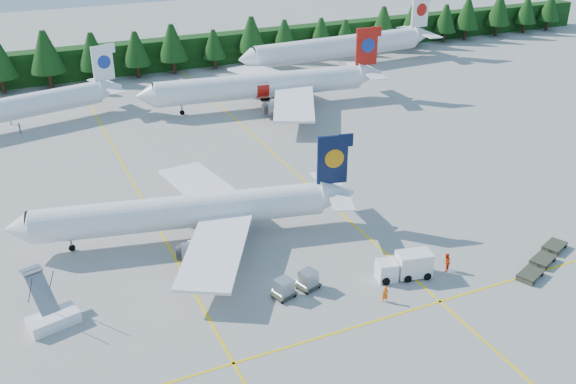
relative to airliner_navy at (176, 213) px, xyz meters
name	(u,v)px	position (x,y,z in m)	size (l,w,h in m)	color
ground	(350,283)	(12.67, -14.91, -3.11)	(320.00, 320.00, 0.00)	#A2A29D
taxi_stripe_a	(154,220)	(-1.33, 5.09, -3.10)	(0.25, 120.00, 0.01)	yellow
taxi_stripe_b	(313,188)	(18.67, 5.09, -3.10)	(0.25, 120.00, 0.01)	yellow
taxi_stripe_cross	(384,318)	(12.67, -20.91, -3.10)	(80.00, 0.25, 0.01)	yellow
treeline_hedge	(146,56)	(12.67, 67.09, -0.11)	(220.00, 4.00, 6.00)	black
airliner_navy	(176,213)	(0.00, 0.00, 0.00)	(35.19, 28.67, 10.34)	white
airliner_red	(256,86)	(24.08, 37.24, 0.50)	(41.19, 33.72, 12.00)	white
airliner_far_right	(332,47)	(47.51, 54.44, 0.91)	(44.16, 6.66, 12.83)	white
airstairs	(52,316)	(-13.83, -9.61, -2.29)	(4.59, 6.23, 3.76)	white
service_truck	(404,266)	(17.88, -16.08, -1.85)	(5.55, 2.98, 2.54)	white
dolly_train	(543,259)	(31.98, -19.78, -2.60)	(9.27, 5.62, 0.16)	#373A2A
uld_pair	(296,283)	(7.31, -14.21, -2.05)	(5.05, 2.41, 1.58)	#373A2A
crew_a	(385,294)	(14.06, -18.81, -2.30)	(0.59, 0.39, 1.62)	#F75D05
crew_b	(446,262)	(22.26, -16.89, -2.15)	(0.93, 0.73, 1.91)	red
crew_c	(411,261)	(19.42, -15.10, -2.32)	(0.65, 0.44, 1.57)	#EC6404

